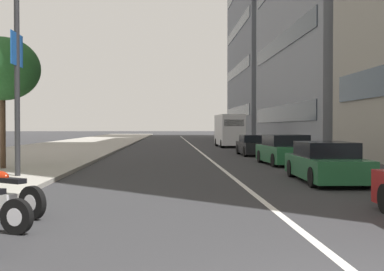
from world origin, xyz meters
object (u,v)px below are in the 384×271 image
(street_lamp_with_banners, at_px, (28,41))
(car_approaching_light, at_px, (325,163))
(motorcycle_under_tarp, at_px, (5,194))
(delivery_van_ahead, at_px, (229,130))
(car_following_behind, at_px, (255,146))
(car_mid_block_traffic, at_px, (285,150))
(street_tree_mid_sidewalk, at_px, (2,69))

(street_lamp_with_banners, bearing_deg, car_approaching_light, -95.58)
(motorcycle_under_tarp, bearing_deg, delivery_van_ahead, -71.13)
(delivery_van_ahead, bearing_deg, car_following_behind, 178.96)
(car_mid_block_traffic, xyz_separation_m, car_following_behind, (7.65, 0.09, -0.07))
(car_approaching_light, height_order, car_following_behind, car_approaching_light)
(car_mid_block_traffic, xyz_separation_m, street_lamp_with_banners, (-6.24, 10.28, 4.03))
(car_approaching_light, bearing_deg, street_lamp_with_banners, 86.77)
(car_mid_block_traffic, bearing_deg, motorcycle_under_tarp, 143.28)
(street_lamp_with_banners, bearing_deg, car_following_behind, -36.27)
(car_following_behind, distance_m, street_lamp_with_banners, 17.71)
(street_tree_mid_sidewalk, bearing_deg, car_mid_block_traffic, -75.62)
(car_following_behind, bearing_deg, car_approaching_light, 178.62)
(car_mid_block_traffic, height_order, street_lamp_with_banners, street_lamp_with_banners)
(motorcycle_under_tarp, distance_m, car_mid_block_traffic, 15.66)
(street_lamp_with_banners, distance_m, street_tree_mid_sidewalk, 3.69)
(car_following_behind, bearing_deg, motorcycle_under_tarp, 156.64)
(motorcycle_under_tarp, bearing_deg, car_following_behind, -79.53)
(car_mid_block_traffic, distance_m, delivery_van_ahead, 20.47)
(car_following_behind, distance_m, delivery_van_ahead, 12.83)
(car_mid_block_traffic, height_order, street_tree_mid_sidewalk, street_tree_mid_sidewalk)
(street_lamp_with_banners, bearing_deg, street_tree_mid_sidewalk, 31.32)
(motorcycle_under_tarp, relative_size, street_lamp_with_banners, 0.25)
(car_following_behind, relative_size, delivery_van_ahead, 0.72)
(car_mid_block_traffic, distance_m, street_lamp_with_banners, 12.68)
(car_mid_block_traffic, bearing_deg, car_approaching_light, 174.72)
(car_following_behind, height_order, delivery_van_ahead, delivery_van_ahead)
(motorcycle_under_tarp, bearing_deg, street_lamp_with_banners, -44.46)
(street_tree_mid_sidewalk, bearing_deg, delivery_van_ahead, -27.11)
(car_approaching_light, relative_size, street_lamp_with_banners, 0.63)
(street_lamp_with_banners, xyz_separation_m, street_tree_mid_sidewalk, (3.12, 1.90, -0.59))
(car_following_behind, bearing_deg, street_tree_mid_sidewalk, 131.47)
(delivery_van_ahead, bearing_deg, street_tree_mid_sidewalk, 151.76)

